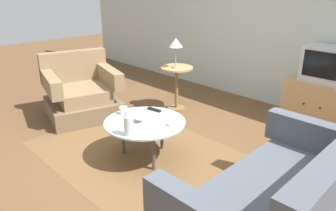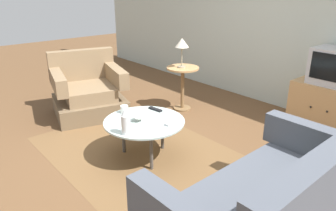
{
  "view_description": "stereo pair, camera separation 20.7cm",
  "coord_description": "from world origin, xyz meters",
  "px_view_note": "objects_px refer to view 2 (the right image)",
  "views": [
    {
      "loc": [
        2.25,
        -1.93,
        1.75
      ],
      "look_at": [
        0.01,
        0.24,
        0.55
      ],
      "focal_mm": 34.24,
      "sensor_mm": 36.0,
      "label": 1
    },
    {
      "loc": [
        2.39,
        -1.78,
        1.75
      ],
      "look_at": [
        0.01,
        0.24,
        0.55
      ],
      "focal_mm": 34.24,
      "sensor_mm": 36.0,
      "label": 2
    }
  ],
  "objects_px": {
    "coffee_table": "(144,123)",
    "tv_remote_silver": "(171,123)",
    "television": "(335,67)",
    "armchair": "(88,93)",
    "couch": "(273,211)",
    "vase": "(126,121)",
    "tv_remote_dark": "(155,109)",
    "mug": "(125,109)",
    "bowl": "(139,119)",
    "side_table": "(183,80)",
    "tv_stand": "(327,107)",
    "table_lamp": "(182,44)"
  },
  "relations": [
    {
      "from": "side_table",
      "to": "tv_remote_dark",
      "type": "xyz_separation_m",
      "value": [
        0.61,
        -0.98,
        -0.02
      ]
    },
    {
      "from": "couch",
      "to": "side_table",
      "type": "xyz_separation_m",
      "value": [
        -2.34,
        1.34,
        0.14
      ]
    },
    {
      "from": "coffee_table",
      "to": "side_table",
      "type": "relative_size",
      "value": 1.32
    },
    {
      "from": "tv_stand",
      "to": "bowl",
      "type": "height_order",
      "value": "tv_stand"
    },
    {
      "from": "armchair",
      "to": "couch",
      "type": "height_order",
      "value": "couch"
    },
    {
      "from": "coffee_table",
      "to": "vase",
      "type": "bearing_deg",
      "value": -66.19
    },
    {
      "from": "bowl",
      "to": "television",
      "type": "bearing_deg",
      "value": 67.23
    },
    {
      "from": "mug",
      "to": "tv_remote_silver",
      "type": "bearing_deg",
      "value": 20.65
    },
    {
      "from": "vase",
      "to": "table_lamp",
      "type": "bearing_deg",
      "value": 120.3
    },
    {
      "from": "armchair",
      "to": "television",
      "type": "bearing_deg",
      "value": 145.56
    },
    {
      "from": "coffee_table",
      "to": "television",
      "type": "bearing_deg",
      "value": 67.29
    },
    {
      "from": "coffee_table",
      "to": "tv_remote_silver",
      "type": "xyz_separation_m",
      "value": [
        0.24,
        0.17,
        0.04
      ]
    },
    {
      "from": "couch",
      "to": "tv_remote_dark",
      "type": "bearing_deg",
      "value": 77.27
    },
    {
      "from": "bowl",
      "to": "tv_stand",
      "type": "bearing_deg",
      "value": 67.07
    },
    {
      "from": "mug",
      "to": "tv_remote_silver",
      "type": "height_order",
      "value": "mug"
    },
    {
      "from": "table_lamp",
      "to": "vase",
      "type": "xyz_separation_m",
      "value": [
        0.9,
        -1.53,
        -0.41
      ]
    },
    {
      "from": "vase",
      "to": "television",
      "type": "bearing_deg",
      "value": 72.75
    },
    {
      "from": "coffee_table",
      "to": "vase",
      "type": "xyz_separation_m",
      "value": [
        0.14,
        -0.31,
        0.16
      ]
    },
    {
      "from": "table_lamp",
      "to": "mug",
      "type": "xyz_separation_m",
      "value": [
        0.45,
        -1.26,
        -0.5
      ]
    },
    {
      "from": "tv_stand",
      "to": "vase",
      "type": "xyz_separation_m",
      "value": [
        -0.77,
        -2.48,
        0.25
      ]
    },
    {
      "from": "coffee_table",
      "to": "tv_remote_silver",
      "type": "distance_m",
      "value": 0.29
    },
    {
      "from": "vase",
      "to": "tv_remote_dark",
      "type": "distance_m",
      "value": 0.66
    },
    {
      "from": "mug",
      "to": "bowl",
      "type": "relative_size",
      "value": 1.01
    },
    {
      "from": "coffee_table",
      "to": "mug",
      "type": "bearing_deg",
      "value": -172.69
    },
    {
      "from": "side_table",
      "to": "coffee_table",
      "type": "bearing_deg",
      "value": -58.61
    },
    {
      "from": "armchair",
      "to": "bowl",
      "type": "height_order",
      "value": "armchair"
    },
    {
      "from": "television",
      "to": "mug",
      "type": "bearing_deg",
      "value": -118.75
    },
    {
      "from": "armchair",
      "to": "tv_remote_dark",
      "type": "height_order",
      "value": "armchair"
    },
    {
      "from": "mug",
      "to": "bowl",
      "type": "distance_m",
      "value": 0.28
    },
    {
      "from": "vase",
      "to": "bowl",
      "type": "height_order",
      "value": "vase"
    },
    {
      "from": "table_lamp",
      "to": "tv_stand",
      "type": "bearing_deg",
      "value": 29.49
    },
    {
      "from": "mug",
      "to": "table_lamp",
      "type": "bearing_deg",
      "value": 109.77
    },
    {
      "from": "couch",
      "to": "side_table",
      "type": "height_order",
      "value": "couch"
    },
    {
      "from": "mug",
      "to": "tv_remote_dark",
      "type": "bearing_deg",
      "value": 63.51
    },
    {
      "from": "side_table",
      "to": "tv_stand",
      "type": "distance_m",
      "value": 1.91
    },
    {
      "from": "side_table",
      "to": "tv_remote_dark",
      "type": "bearing_deg",
      "value": -58.21
    },
    {
      "from": "armchair",
      "to": "bowl",
      "type": "bearing_deg",
      "value": 98.24
    },
    {
      "from": "bowl",
      "to": "tv_remote_dark",
      "type": "relative_size",
      "value": 0.71
    },
    {
      "from": "side_table",
      "to": "table_lamp",
      "type": "height_order",
      "value": "table_lamp"
    },
    {
      "from": "coffee_table",
      "to": "side_table",
      "type": "xyz_separation_m",
      "value": [
        -0.76,
        1.25,
        0.06
      ]
    },
    {
      "from": "side_table",
      "to": "vase",
      "type": "xyz_separation_m",
      "value": [
        0.9,
        -1.56,
        0.1
      ]
    },
    {
      "from": "armchair",
      "to": "coffee_table",
      "type": "distance_m",
      "value": 1.53
    },
    {
      "from": "tv_stand",
      "to": "tv_remote_dark",
      "type": "relative_size",
      "value": 4.71
    },
    {
      "from": "tv_stand",
      "to": "armchair",
      "type": "bearing_deg",
      "value": -140.24
    },
    {
      "from": "coffee_table",
      "to": "bowl",
      "type": "height_order",
      "value": "bowl"
    },
    {
      "from": "television",
      "to": "vase",
      "type": "bearing_deg",
      "value": -107.25
    },
    {
      "from": "coffee_table",
      "to": "table_lamp",
      "type": "distance_m",
      "value": 1.55
    },
    {
      "from": "coffee_table",
      "to": "tv_stand",
      "type": "relative_size",
      "value": 1.0
    },
    {
      "from": "side_table",
      "to": "tv_remote_dark",
      "type": "distance_m",
      "value": 1.15
    },
    {
      "from": "television",
      "to": "tv_remote_silver",
      "type": "bearing_deg",
      "value": -108.54
    }
  ]
}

